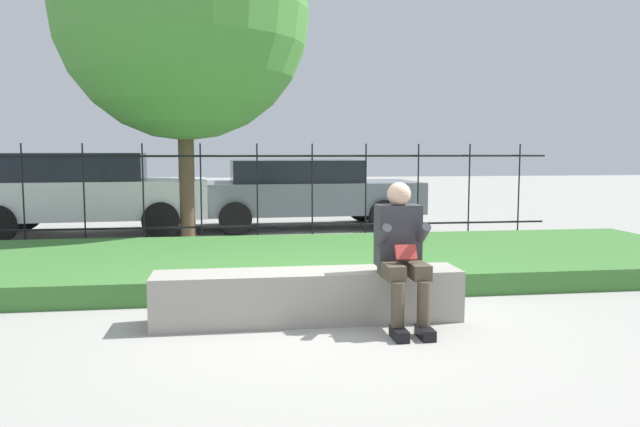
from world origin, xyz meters
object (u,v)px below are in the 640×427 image
car_parked_left (86,191)px  person_seated_reader (401,249)px  stone_bench (308,299)px  tree_behind_fence (183,13)px  car_parked_center (302,191)px

car_parked_left → person_seated_reader: bearing=-62.1°
stone_bench → person_seated_reader: size_ratio=2.19×
person_seated_reader → tree_behind_fence: bearing=110.5°
car_parked_left → tree_behind_fence: 3.66m
stone_bench → car_parked_center: size_ratio=0.60×
stone_bench → person_seated_reader: (0.78, -0.28, 0.48)m
car_parked_left → car_parked_center: size_ratio=0.95×
stone_bench → tree_behind_fence: size_ratio=0.46×
stone_bench → car_parked_center: 6.91m
person_seated_reader → car_parked_left: 7.79m
tree_behind_fence → person_seated_reader: bearing=-69.5°
person_seated_reader → car_parked_center: (-0.05, 7.13, 0.03)m
car_parked_center → tree_behind_fence: 3.99m
stone_bench → tree_behind_fence: bearing=104.3°
stone_bench → car_parked_left: bearing=117.4°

